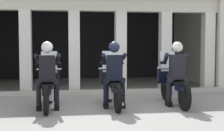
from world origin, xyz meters
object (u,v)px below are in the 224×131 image
Objects in this scene: police_officer_left at (47,70)px; police_officer_right at (177,68)px; police_officer_center at (114,69)px; motorcycle_right at (173,84)px; motorcycle_center at (113,86)px; motorcycle_left at (48,87)px.

police_officer_left is 1.00× the size of police_officer_right.
police_officer_center is at bearing 164.72° from police_officer_right.
police_officer_left reaches higher than motorcycle_right.
motorcycle_right is at bearing -13.35° from motorcycle_center.
police_officer_right is at bearing -13.35° from police_officer_center.
motorcycle_center is 0.52m from police_officer_center.
police_officer_left is (-0.00, -0.28, 0.44)m from motorcycle_left.
police_officer_right is (-0.00, -0.28, 0.44)m from motorcycle_right.
motorcycle_center is 1.55m from motorcycle_right.
motorcycle_right is (3.11, 0.33, -0.44)m from police_officer_left.
police_officer_right is (1.55, 0.01, 0.00)m from police_officer_center.
police_officer_left and police_officer_right have the same top height.
police_officer_center reaches higher than motorcycle_left.
police_officer_left is 0.78× the size of motorcycle_right.
motorcycle_left is at bearing 157.00° from police_officer_center.
police_officer_center reaches higher than motorcycle_right.
motorcycle_center is (1.55, 0.03, 0.00)m from motorcycle_left.
motorcycle_left is 1.55m from motorcycle_center.
police_officer_right reaches higher than motorcycle_right.
motorcycle_center and motorcycle_right have the same top height.
police_officer_center and police_officer_right have the same top height.
police_officer_center is 1.00× the size of police_officer_right.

